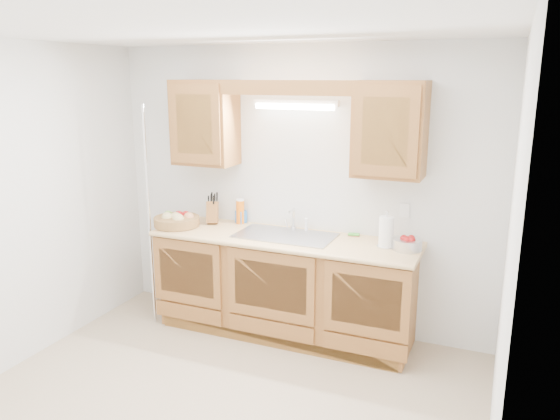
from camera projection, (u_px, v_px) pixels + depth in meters
The scene contains 17 objects.
room at pixel (214, 233), 3.51m from camera, with size 3.52×3.50×2.50m.
base_cabinets at pixel (285, 286), 4.77m from camera, with size 2.20×0.60×0.86m, color #935C2B.
countertop at pixel (284, 239), 4.65m from camera, with size 2.30×0.63×0.04m, color tan.
upper_cabinet_left at pixel (205, 123), 4.88m from camera, with size 0.55×0.33×0.75m, color #935C2B.
upper_cabinet_right at pixel (390, 130), 4.25m from camera, with size 0.55×0.33×0.75m, color #935C2B.
valance at pixel (285, 88), 4.36m from camera, with size 2.20×0.05×0.12m, color #935C2B.
fluorescent_fixture at pixel (295, 105), 4.59m from camera, with size 0.76×0.08×0.08m.
sink at pixel (285, 244), 4.69m from camera, with size 0.84×0.46×0.36m.
wire_shelf_pole at pixel (149, 218), 4.85m from camera, with size 0.03×0.03×2.00m, color silver.
outlet_plate at pixel (405, 211), 4.51m from camera, with size 0.08×0.01×0.12m, color white.
fruit_basket at pixel (177, 220), 4.96m from camera, with size 0.48×0.48×0.13m.
knife_block at pixel (212, 212), 5.05m from camera, with size 0.16×0.19×0.30m.
orange_canister at pixel (240, 211), 5.04m from camera, with size 0.10×0.10×0.23m.
soap_bottle at pixel (241, 214), 5.06m from camera, with size 0.08×0.08×0.18m, color blue.
sponge at pixel (354, 235), 4.67m from camera, with size 0.10×0.08×0.02m.
paper_towel at pixel (386, 232), 4.33m from camera, with size 0.14×0.14×0.30m.
apple_bowl at pixel (407, 244), 4.28m from camera, with size 0.27×0.27×0.12m.
Camera 1 is at (1.70, -2.94, 2.23)m, focal length 35.00 mm.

